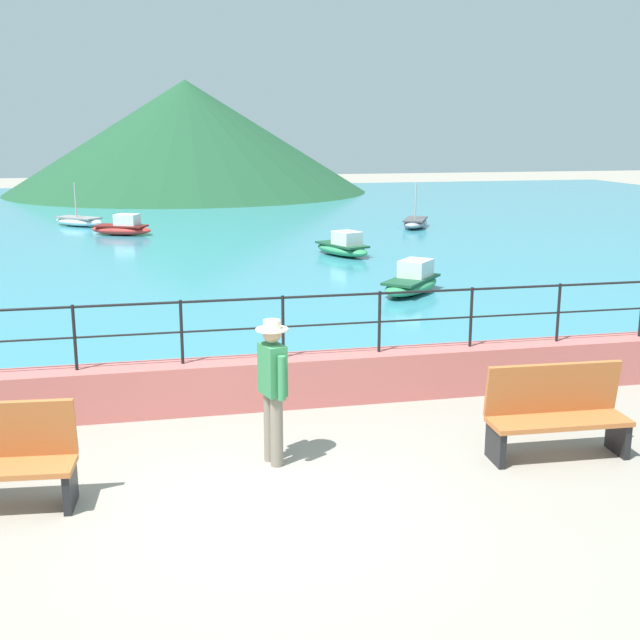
{
  "coord_description": "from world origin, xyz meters",
  "views": [
    {
      "loc": [
        -1.15,
        -7.77,
        3.9
      ],
      "look_at": [
        1.35,
        3.7,
        1.1
      ],
      "focal_mm": 45.59,
      "sensor_mm": 36.0,
      "label": 1
    }
  ],
  "objects_px": {
    "bench_far": "(556,411)",
    "boat_3": "(412,282)",
    "boat_0": "(415,222)",
    "person_walking": "(273,384)",
    "boat_5": "(122,228)",
    "boat_4": "(79,221)",
    "boat_1": "(343,247)"
  },
  "relations": [
    {
      "from": "person_walking",
      "to": "boat_1",
      "type": "distance_m",
      "value": 15.7
    },
    {
      "from": "boat_1",
      "to": "bench_far",
      "type": "bearing_deg",
      "value": -94.36
    },
    {
      "from": "bench_far",
      "to": "boat_0",
      "type": "xyz_separation_m",
      "value": [
        5.64,
        21.74,
        -0.3
      ]
    },
    {
      "from": "boat_0",
      "to": "boat_4",
      "type": "relative_size",
      "value": 1.06
    },
    {
      "from": "boat_0",
      "to": "person_walking",
      "type": "bearing_deg",
      "value": -112.98
    },
    {
      "from": "boat_0",
      "to": "boat_5",
      "type": "distance_m",
      "value": 11.15
    },
    {
      "from": "bench_far",
      "to": "boat_4",
      "type": "xyz_separation_m",
      "value": [
        -7.26,
        25.11,
        -0.3
      ]
    },
    {
      "from": "person_walking",
      "to": "boat_4",
      "type": "xyz_separation_m",
      "value": [
        -3.88,
        24.63,
        -0.72
      ]
    },
    {
      "from": "bench_far",
      "to": "boat_3",
      "type": "distance_m",
      "value": 9.67
    },
    {
      "from": "boat_5",
      "to": "boat_4",
      "type": "bearing_deg",
      "value": 118.75
    },
    {
      "from": "person_walking",
      "to": "boat_3",
      "type": "distance_m",
      "value": 10.29
    },
    {
      "from": "boat_4",
      "to": "boat_5",
      "type": "distance_m",
      "value": 3.64
    },
    {
      "from": "person_walking",
      "to": "boat_0",
      "type": "bearing_deg",
      "value": 67.02
    },
    {
      "from": "boat_4",
      "to": "boat_3",
      "type": "bearing_deg",
      "value": -60.87
    },
    {
      "from": "person_walking",
      "to": "boat_1",
      "type": "xyz_separation_m",
      "value": [
        4.56,
        15.01,
        -0.65
      ]
    },
    {
      "from": "bench_far",
      "to": "boat_3",
      "type": "height_order",
      "value": "bench_far"
    },
    {
      "from": "bench_far",
      "to": "boat_3",
      "type": "relative_size",
      "value": 0.74
    },
    {
      "from": "boat_4",
      "to": "boat_5",
      "type": "height_order",
      "value": "boat_4"
    },
    {
      "from": "person_walking",
      "to": "boat_5",
      "type": "height_order",
      "value": "person_walking"
    },
    {
      "from": "bench_far",
      "to": "boat_5",
      "type": "distance_m",
      "value": 22.6
    },
    {
      "from": "person_walking",
      "to": "boat_5",
      "type": "relative_size",
      "value": 0.71
    },
    {
      "from": "bench_far",
      "to": "boat_4",
      "type": "height_order",
      "value": "boat_4"
    },
    {
      "from": "boat_5",
      "to": "boat_3",
      "type": "bearing_deg",
      "value": -60.78
    },
    {
      "from": "boat_0",
      "to": "boat_5",
      "type": "relative_size",
      "value": 1.0
    },
    {
      "from": "boat_0",
      "to": "boat_4",
      "type": "distance_m",
      "value": 13.33
    },
    {
      "from": "bench_far",
      "to": "boat_0",
      "type": "height_order",
      "value": "boat_0"
    },
    {
      "from": "boat_0",
      "to": "boat_5",
      "type": "height_order",
      "value": "boat_0"
    },
    {
      "from": "boat_3",
      "to": "boat_5",
      "type": "height_order",
      "value": "same"
    },
    {
      "from": "boat_3",
      "to": "boat_4",
      "type": "xyz_separation_m",
      "value": [
        -8.66,
        15.54,
        -0.07
      ]
    },
    {
      "from": "boat_4",
      "to": "boat_5",
      "type": "bearing_deg",
      "value": -61.25
    },
    {
      "from": "bench_far",
      "to": "person_walking",
      "type": "height_order",
      "value": "person_walking"
    },
    {
      "from": "boat_3",
      "to": "boat_4",
      "type": "bearing_deg",
      "value": 119.13
    }
  ]
}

